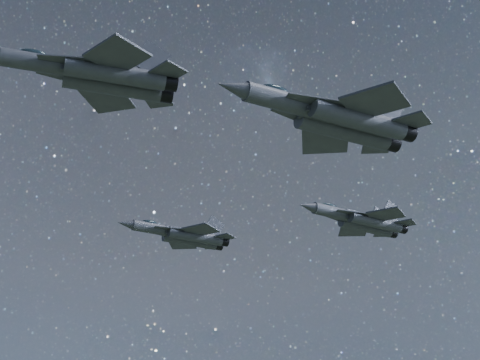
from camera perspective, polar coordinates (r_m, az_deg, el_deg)
name	(u,v)px	position (r m, az deg, el deg)	size (l,w,h in m)	color
jet_lead	(98,75)	(55.17, -12.03, 8.77)	(16.71, 11.54, 4.20)	#373A45
jet_left	(184,235)	(87.75, -4.81, -4.72)	(15.49, 11.07, 3.96)	#373A45
jet_right	(336,118)	(56.13, 8.19, 5.27)	(18.56, 13.23, 4.74)	#373A45
jet_slot	(362,221)	(78.55, 10.39, -3.43)	(15.04, 10.66, 3.82)	#373A45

